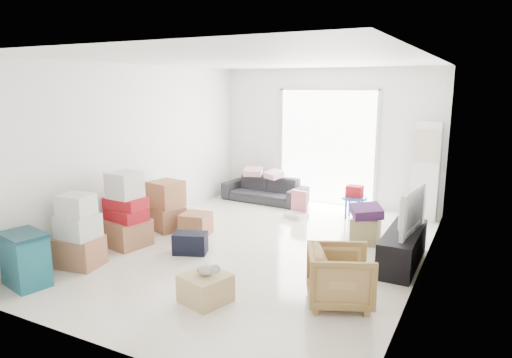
{
  "coord_description": "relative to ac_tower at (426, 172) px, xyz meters",
  "views": [
    {
      "loc": [
        2.92,
        -5.74,
        2.38
      ],
      "look_at": [
        -0.16,
        0.2,
        0.99
      ],
      "focal_mm": 32.0,
      "sensor_mm": 36.0,
      "label": 1
    }
  ],
  "objects": [
    {
      "name": "kids_table",
      "position": [
        -1.13,
        -0.49,
        -0.45
      ],
      "size": [
        0.47,
        0.47,
        0.6
      ],
      "rotation": [
        0.0,
        0.0,
        -0.41
      ],
      "color": "blue",
      "rests_on": "room_shell"
    },
    {
      "name": "sofa",
      "position": [
        -3.1,
        -0.15,
        -0.54
      ],
      "size": [
        1.76,
        0.61,
        0.68
      ],
      "primitive_type": "imported",
      "rotation": [
        0.0,
        0.0,
        -0.06
      ],
      "color": "#2A2B2F",
      "rests_on": "room_shell"
    },
    {
      "name": "pillow_right",
      "position": [
        -2.89,
        -0.17,
        -0.13
      ],
      "size": [
        0.46,
        0.43,
        0.13
      ],
      "primitive_type": "cube",
      "rotation": [
        0.0,
        0.0,
        -0.49
      ],
      "color": "#F5B3BE",
      "rests_on": "sofa"
    },
    {
      "name": "sliding_door",
      "position": [
        -1.95,
        0.33,
        0.37
      ],
      "size": [
        2.1,
        0.04,
        2.33
      ],
      "color": "white",
      "rests_on": "room_shell"
    },
    {
      "name": "blanket",
      "position": [
        -0.61,
        -1.7,
        -0.41
      ],
      "size": [
        0.58,
        0.58,
        0.14
      ],
      "primitive_type": "cube",
      "rotation": [
        0.0,
        0.0,
        0.48
      ],
      "color": "#3E1D4A",
      "rests_on": "ottoman"
    },
    {
      "name": "ac_tower",
      "position": [
        0.0,
        0.0,
        0.0
      ],
      "size": [
        0.45,
        0.3,
        1.75
      ],
      "primitive_type": "cube",
      "color": "white",
      "rests_on": "room_shell"
    },
    {
      "name": "plush_bunny",
      "position": [
        -1.67,
        -4.45,
        -0.5
      ],
      "size": [
        0.28,
        0.16,
        0.14
      ],
      "rotation": [
        0.0,
        0.0,
        0.13
      ],
      "color": "#B2ADA8",
      "rests_on": "wood_crate"
    },
    {
      "name": "box_stack_c",
      "position": [
        -3.72,
        -2.58,
        -0.47
      ],
      "size": [
        0.68,
        0.63,
        0.82
      ],
      "rotation": [
        0.0,
        0.0,
        -0.31
      ],
      "color": "#956543",
      "rests_on": "room_shell"
    },
    {
      "name": "television",
      "position": [
        0.05,
        -2.33,
        -0.34
      ],
      "size": [
        0.7,
        1.08,
        0.13
      ],
      "primitive_type": "imported",
      "rotation": [
        0.0,
        0.0,
        1.46
      ],
      "color": "black",
      "rests_on": "tv_console"
    },
    {
      "name": "pillow_left",
      "position": [
        -3.4,
        -0.1,
        -0.13
      ],
      "size": [
        0.51,
        0.45,
        0.13
      ],
      "primitive_type": "cube",
      "rotation": [
        0.0,
        0.0,
        0.32
      ],
      "color": "#F5B3BE",
      "rests_on": "sofa"
    },
    {
      "name": "tv_console",
      "position": [
        0.05,
        -2.33,
        -0.64
      ],
      "size": [
        0.42,
        1.41,
        0.47
      ],
      "primitive_type": "cube",
      "color": "black",
      "rests_on": "room_shell"
    },
    {
      "name": "duffel_bag",
      "position": [
        -2.72,
        -3.31,
        -0.72
      ],
      "size": [
        0.54,
        0.44,
        0.3
      ],
      "primitive_type": "cube",
      "rotation": [
        0.0,
        0.0,
        0.38
      ],
      "color": "black",
      "rests_on": "room_shell"
    },
    {
      "name": "box_stack_a",
      "position": [
        -3.75,
        -4.37,
        -0.44
      ],
      "size": [
        0.6,
        0.53,
        0.98
      ],
      "rotation": [
        0.0,
        0.0,
        0.03
      ],
      "color": "#956543",
      "rests_on": "room_shell"
    },
    {
      "name": "wood_crate",
      "position": [
        -1.7,
        -4.45,
        -0.72
      ],
      "size": [
        0.58,
        0.58,
        0.31
      ],
      "primitive_type": "cube",
      "rotation": [
        0.0,
        0.0,
        -0.28
      ],
      "color": "#D1B878",
      "rests_on": "room_shell"
    },
    {
      "name": "armchair",
      "position": [
        -0.36,
        -3.82,
        -0.52
      ],
      "size": [
        0.86,
        0.88,
        0.7
      ],
      "primitive_type": "imported",
      "rotation": [
        0.0,
        0.0,
        1.99
      ],
      "color": "tan",
      "rests_on": "room_shell"
    },
    {
      "name": "room_shell",
      "position": [
        -1.95,
        -2.65,
        0.48
      ],
      "size": [
        4.98,
        6.48,
        3.18
      ],
      "color": "white",
      "rests_on": "ground"
    },
    {
      "name": "storage_bins",
      "position": [
        -3.85,
        -5.09,
        -0.55
      ],
      "size": [
        0.65,
        0.52,
        0.66
      ],
      "rotation": [
        0.0,
        0.0,
        -0.23
      ],
      "color": "#165B68",
      "rests_on": "room_shell"
    },
    {
      "name": "ottoman",
      "position": [
        -0.61,
        -1.7,
        -0.68
      ],
      "size": [
        0.39,
        0.39,
        0.39
      ],
      "primitive_type": "cube",
      "rotation": [
        0.0,
        0.0,
        0.01
      ],
      "color": "olive",
      "rests_on": "room_shell"
    },
    {
      "name": "box_stack_b",
      "position": [
        -3.75,
        -3.48,
        -0.39
      ],
      "size": [
        0.67,
        0.64,
        1.13
      ],
      "rotation": [
        0.0,
        0.0,
        -0.08
      ],
      "color": "#956543",
      "rests_on": "room_shell"
    },
    {
      "name": "loose_box",
      "position": [
        -3.12,
        -2.6,
        -0.7
      ],
      "size": [
        0.5,
        0.5,
        0.36
      ],
      "primitive_type": "cube",
      "rotation": [
        0.0,
        0.0,
        0.16
      ],
      "color": "#956543",
      "rests_on": "room_shell"
    },
    {
      "name": "toy_walker",
      "position": [
        -2.06,
        -0.9,
        -0.74
      ],
      "size": [
        0.41,
        0.38,
        0.48
      ],
      "rotation": [
        0.0,
        0.0,
        -0.22
      ],
      "color": "silver",
      "rests_on": "room_shell"
    }
  ]
}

